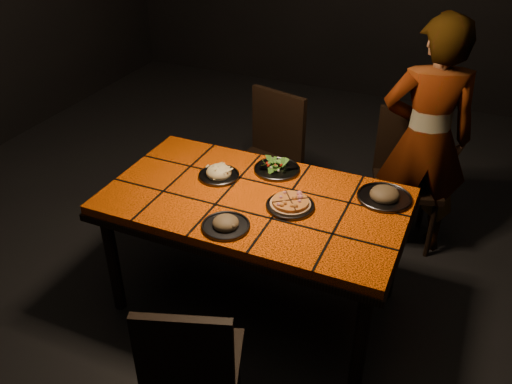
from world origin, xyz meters
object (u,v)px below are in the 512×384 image
at_px(chair_near, 191,365).
at_px(plate_pasta, 219,174).
at_px(chair_far_left, 269,152).
at_px(plate_pizza, 290,204).
at_px(dining_table, 255,209).
at_px(chair_far_right, 407,168).
at_px(diner, 426,140).

distance_m(chair_near, plate_pasta, 1.15).
bearing_deg(plate_pasta, chair_near, -69.31).
bearing_deg(plate_pasta, chair_far_left, 90.24).
relative_size(chair_far_left, plate_pasta, 4.07).
xyz_separation_m(chair_far_left, plate_pizza, (0.48, -0.88, 0.22)).
bearing_deg(chair_far_left, dining_table, -57.60).
relative_size(chair_near, plate_pasta, 3.71).
xyz_separation_m(plate_pizza, plate_pasta, (-0.48, 0.13, 0.00)).
bearing_deg(dining_table, chair_far_left, 107.69).
distance_m(chair_far_right, diner, 0.30).
height_order(diner, plate_pasta, diner).
bearing_deg(plate_pasta, chair_far_right, 45.73).
height_order(chair_far_left, diner, diner).
bearing_deg(plate_pizza, diner, 61.48).
height_order(chair_far_left, chair_far_right, chair_far_left).
xyz_separation_m(chair_near, chair_far_left, (-0.40, 1.80, 0.05)).
xyz_separation_m(chair_far_left, plate_pasta, (0.00, -0.75, 0.23)).
relative_size(dining_table, chair_far_right, 1.75).
relative_size(dining_table, chair_near, 1.87).
relative_size(dining_table, chair_far_left, 1.70).
distance_m(dining_table, plate_pizza, 0.23).
distance_m(chair_far_left, chair_far_right, 0.94).
distance_m(chair_far_left, plate_pasta, 0.78).
height_order(chair_far_right, plate_pasta, chair_far_right).
bearing_deg(chair_far_right, chair_far_left, 173.93).
bearing_deg(plate_pizza, chair_far_right, 67.73).
distance_m(chair_far_right, plate_pasta, 1.34).
bearing_deg(dining_table, plate_pasta, 157.87).
bearing_deg(chair_far_left, diner, 20.51).
relative_size(diner, plate_pasta, 6.78).
xyz_separation_m(dining_table, chair_far_left, (-0.27, 0.86, -0.13)).
bearing_deg(chair_near, chair_far_right, -123.76).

